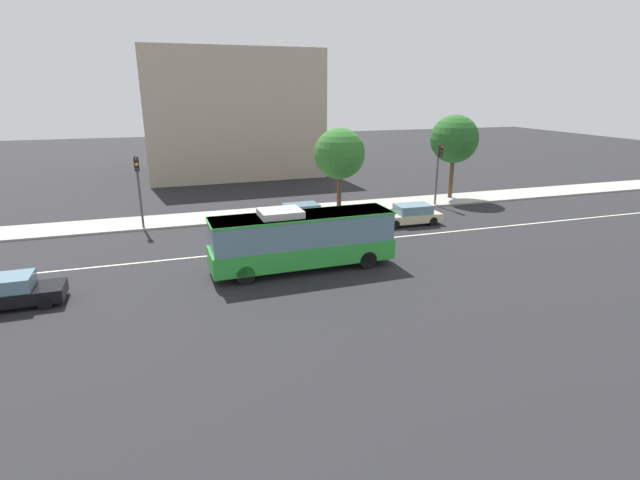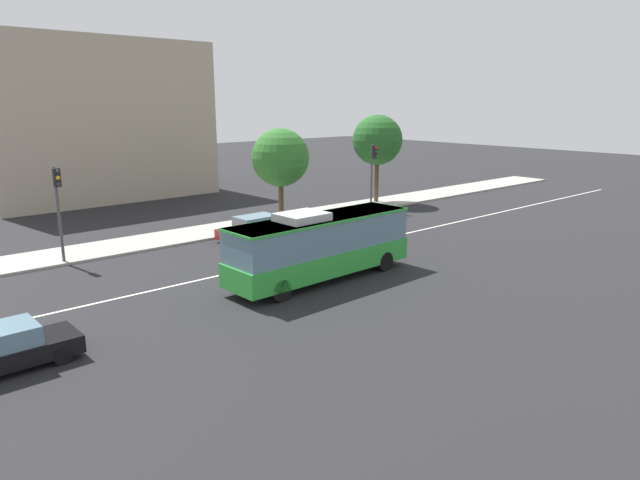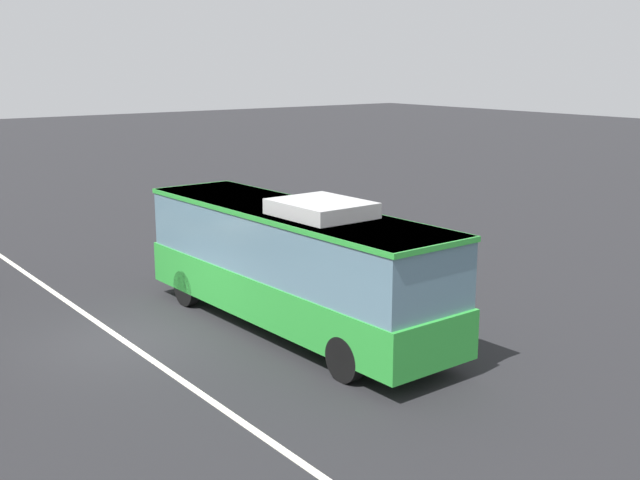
# 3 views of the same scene
# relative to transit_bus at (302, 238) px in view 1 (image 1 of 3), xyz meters

# --- Properties ---
(ground_plane) EXTENTS (160.00, 160.00, 0.00)m
(ground_plane) POSITION_rel_transit_bus_xyz_m (1.74, 3.79, -1.81)
(ground_plane) COLOR black
(sidewalk_kerb) EXTENTS (80.00, 3.78, 0.14)m
(sidewalk_kerb) POSITION_rel_transit_bus_xyz_m (1.74, 12.51, -1.74)
(sidewalk_kerb) COLOR #9E9B93
(sidewalk_kerb) RESTS_ON ground_plane
(lane_centre_line) EXTENTS (76.00, 0.16, 0.01)m
(lane_centre_line) POSITION_rel_transit_bus_xyz_m (1.74, 3.79, -1.80)
(lane_centre_line) COLOR silver
(lane_centre_line) RESTS_ON ground_plane
(transit_bus) EXTENTS (10.07, 2.79, 3.46)m
(transit_bus) POSITION_rel_transit_bus_xyz_m (0.00, 0.00, 0.00)
(transit_bus) COLOR green
(transit_bus) RESTS_ON ground_plane
(sedan_beige) EXTENTS (4.55, 1.92, 1.46)m
(sedan_beige) POSITION_rel_transit_bus_xyz_m (10.06, 6.45, -1.09)
(sedan_beige) COLOR #C6B793
(sedan_beige) RESTS_ON ground_plane
(sedan_red) EXTENTS (4.55, 1.93, 1.46)m
(sedan_red) POSITION_rel_transit_bus_xyz_m (2.31, 9.08, -1.09)
(sedan_red) COLOR #B21919
(sedan_red) RESTS_ON ground_plane
(sedan_black) EXTENTS (4.53, 1.89, 1.46)m
(sedan_black) POSITION_rel_transit_bus_xyz_m (-14.02, -0.53, -1.09)
(sedan_black) COLOR black
(sedan_black) RESTS_ON ground_plane
(traffic_light_near_corner) EXTENTS (0.33, 0.62, 5.20)m
(traffic_light_near_corner) POSITION_rel_transit_bus_xyz_m (14.83, 10.88, 1.75)
(traffic_light_near_corner) COLOR #47474C
(traffic_light_near_corner) RESTS_ON ground_plane
(traffic_light_mid_block) EXTENTS (0.34, 0.62, 5.20)m
(traffic_light_mid_block) POSITION_rel_transit_bus_xyz_m (-8.55, 10.94, 1.75)
(traffic_light_mid_block) COLOR #47474C
(traffic_light_mid_block) RESTS_ON ground_plane
(street_tree_kerbside_left) EXTENTS (4.00, 4.00, 6.67)m
(street_tree_kerbside_left) POSITION_rel_transit_bus_xyz_m (6.35, 11.57, 2.85)
(street_tree_kerbside_left) COLOR #4C3823
(street_tree_kerbside_left) RESTS_ON ground_plane
(street_tree_kerbside_centre) EXTENTS (4.16, 4.16, 7.40)m
(street_tree_kerbside_centre) POSITION_rel_transit_bus_xyz_m (17.57, 13.06, 3.49)
(street_tree_kerbside_centre) COLOR #4C3823
(street_tree_kerbside_centre) RESTS_ON ground_plane
(office_block_background) EXTENTS (19.38, 16.14, 13.60)m
(office_block_background) POSITION_rel_transit_bus_xyz_m (0.88, 34.49, 4.99)
(office_block_background) COLOR tan
(office_block_background) RESTS_ON ground_plane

